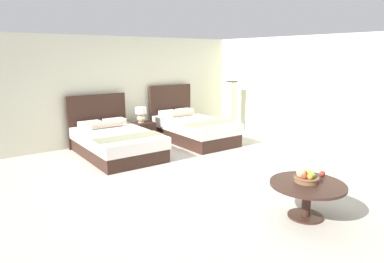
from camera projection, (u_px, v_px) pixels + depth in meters
ground_plane at (214, 171)px, 6.39m from camera, size 9.62×9.98×0.02m
wall_back at (132, 89)px, 8.60m from camera, size 9.62×0.12×2.52m
wall_side_right at (300, 90)px, 8.19m from camera, size 0.12×5.58×2.52m
bed_near_window at (116, 141)px, 7.31m from camera, size 1.41×2.18×1.20m
bed_near_corner at (193, 128)px, 8.50m from camera, size 1.27×2.22×1.31m
nightstand at (142, 132)px, 8.39m from camera, size 0.58×0.43×0.48m
table_lamp at (141, 114)px, 8.31m from camera, size 0.27×0.27×0.37m
coffee_table at (307, 190)px, 4.47m from camera, size 0.96×0.96×0.47m
fruit_bowl at (306, 177)px, 4.49m from camera, size 0.33×0.33×0.18m
loose_apple at (322, 174)px, 4.69m from camera, size 0.08×0.08×0.08m
floor_lamp_corner at (231, 107)px, 9.40m from camera, size 0.23×0.23×1.40m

